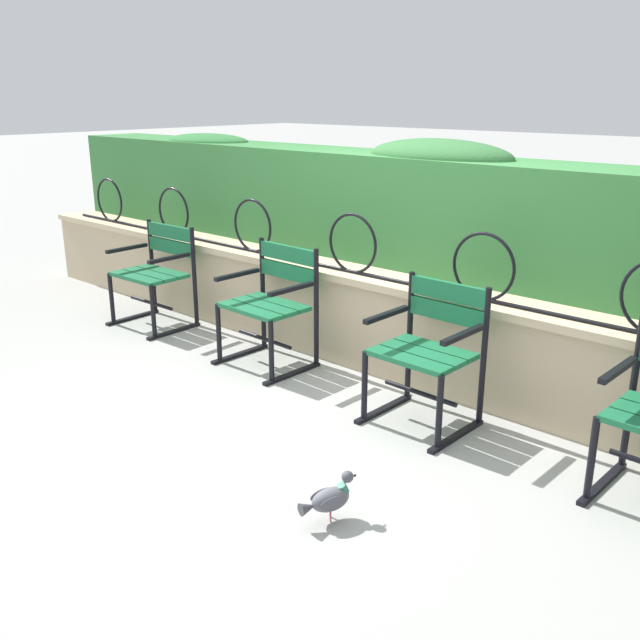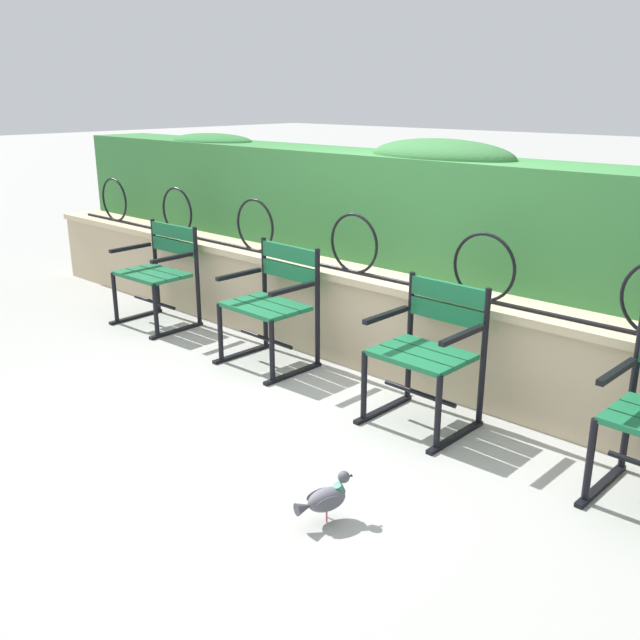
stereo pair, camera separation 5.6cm
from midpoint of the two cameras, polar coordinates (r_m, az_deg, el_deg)
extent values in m
plane|color=#9E9E99|center=(4.38, -0.73, -7.22)|extent=(60.00, 60.00, 0.00)
cube|color=tan|center=(4.89, 6.29, -0.73)|extent=(8.27, 0.35, 0.62)
cube|color=#CBB58F|center=(4.79, 6.42, 3.04)|extent=(8.27, 0.41, 0.05)
cylinder|color=black|center=(4.73, 5.90, 3.31)|extent=(7.71, 0.02, 0.02)
torus|color=black|center=(7.17, -16.11, 9.34)|extent=(0.42, 0.02, 0.42)
torus|color=black|center=(6.33, -11.25, 8.63)|extent=(0.42, 0.02, 0.42)
torus|color=black|center=(5.55, -5.01, 7.63)|extent=(0.42, 0.02, 0.42)
torus|color=black|center=(4.87, 3.09, 6.20)|extent=(0.42, 0.02, 0.42)
torus|color=black|center=(4.30, 13.49, 4.17)|extent=(0.42, 0.02, 0.42)
cube|color=#387A3D|center=(5.09, 9.80, 8.53)|extent=(8.10, 0.59, 0.78)
ellipsoid|color=#327539|center=(6.72, -8.52, 14.18)|extent=(0.94, 0.53, 0.13)
ellipsoid|color=#336936|center=(5.04, 10.10, 12.89)|extent=(1.12, 0.53, 0.24)
cube|color=#19663D|center=(5.88, -14.25, 3.38)|extent=(0.57, 0.14, 0.03)
cube|color=#19663D|center=(5.95, -13.18, 3.64)|extent=(0.57, 0.14, 0.03)
cube|color=#19663D|center=(6.03, -12.13, 3.89)|extent=(0.57, 0.14, 0.03)
cube|color=#19663D|center=(6.02, -11.54, 7.05)|extent=(0.57, 0.04, 0.11)
cube|color=#19663D|center=(6.05, -11.46, 5.88)|extent=(0.57, 0.04, 0.11)
cylinder|color=black|center=(5.88, -9.64, 3.44)|extent=(0.04, 0.04, 0.83)
cylinder|color=black|center=(5.68, -12.89, 0.67)|extent=(0.04, 0.04, 0.44)
cube|color=black|center=(5.85, -11.25, -0.85)|extent=(0.05, 0.52, 0.02)
cube|color=black|center=(5.69, -11.62, 4.95)|extent=(0.05, 0.40, 0.03)
cylinder|color=black|center=(6.32, -12.91, 4.25)|extent=(0.04, 0.04, 0.83)
cylinder|color=black|center=(6.14, -16.02, 1.71)|extent=(0.04, 0.04, 0.44)
cube|color=black|center=(6.29, -14.42, 0.26)|extent=(0.05, 0.52, 0.02)
cube|color=black|center=(6.14, -14.85, 5.67)|extent=(0.05, 0.40, 0.03)
cylinder|color=black|center=(6.02, -13.01, 1.41)|extent=(0.54, 0.04, 0.03)
cube|color=#19663D|center=(4.85, -5.35, 0.78)|extent=(0.56, 0.14, 0.03)
cube|color=#19663D|center=(4.93, -4.14, 1.12)|extent=(0.56, 0.14, 0.03)
cube|color=#19663D|center=(5.02, -2.98, 1.44)|extent=(0.56, 0.14, 0.03)
cube|color=#19663D|center=(5.00, -2.16, 5.42)|extent=(0.56, 0.05, 0.11)
cube|color=#19663D|center=(5.03, -2.15, 3.94)|extent=(0.56, 0.05, 0.11)
cylinder|color=black|center=(4.90, 0.12, 0.89)|extent=(0.04, 0.04, 0.85)
cylinder|color=black|center=(4.68, -3.57, -2.63)|extent=(0.04, 0.04, 0.44)
cube|color=black|center=(4.88, -1.86, -4.36)|extent=(0.06, 0.52, 0.02)
cube|color=black|center=(4.68, -1.93, 2.53)|extent=(0.05, 0.40, 0.03)
cylinder|color=black|center=(5.29, -4.19, 2.14)|extent=(0.04, 0.04, 0.85)
cylinder|color=black|center=(5.09, -7.77, -1.07)|extent=(0.04, 0.04, 0.44)
cube|color=black|center=(5.27, -6.05, -2.73)|extent=(0.06, 0.52, 0.02)
cube|color=black|center=(5.09, -6.27, 3.69)|extent=(0.05, 0.40, 0.03)
cylinder|color=black|center=(5.01, -4.08, -1.53)|extent=(0.53, 0.04, 0.03)
cube|color=#19663D|center=(3.96, 7.44, -3.30)|extent=(0.53, 0.14, 0.03)
cube|color=#19663D|center=(4.06, 8.59, -2.79)|extent=(0.53, 0.14, 0.03)
cube|color=#19663D|center=(4.17, 9.69, -2.30)|extent=(0.53, 0.14, 0.03)
cube|color=#19663D|center=(4.15, 10.73, 2.26)|extent=(0.52, 0.04, 0.11)
cube|color=#19663D|center=(4.19, 10.63, 0.59)|extent=(0.52, 0.04, 0.11)
cylinder|color=black|center=(4.13, 13.47, -3.08)|extent=(0.04, 0.04, 0.83)
cylinder|color=black|center=(3.87, 9.95, -7.51)|extent=(0.04, 0.04, 0.44)
cube|color=black|center=(4.10, 11.31, -9.27)|extent=(0.05, 0.52, 0.02)
cube|color=black|center=(3.87, 11.86, -1.22)|extent=(0.04, 0.40, 0.03)
cylinder|color=black|center=(4.40, 7.64, -1.43)|extent=(0.04, 0.04, 0.83)
cylinder|color=black|center=(4.15, 3.97, -5.44)|extent=(0.04, 0.04, 0.44)
cube|color=black|center=(4.37, 5.53, -7.21)|extent=(0.05, 0.52, 0.02)
cube|color=black|center=(4.15, 5.78, 0.41)|extent=(0.04, 0.40, 0.03)
cylinder|color=black|center=(4.15, 8.43, -5.91)|extent=(0.50, 0.04, 0.03)
cylinder|color=black|center=(3.87, 24.34, -5.29)|extent=(0.04, 0.04, 0.88)
cylinder|color=black|center=(3.59, 21.42, -10.64)|extent=(0.04, 0.04, 0.44)
cube|color=black|center=(3.85, 22.22, -12.29)|extent=(0.05, 0.52, 0.02)
cube|color=black|center=(3.60, 23.35, -3.85)|extent=(0.04, 0.40, 0.03)
ellipsoid|color=#5B5B66|center=(3.30, 1.04, -14.33)|extent=(0.15, 0.21, 0.11)
cylinder|color=#2D6B56|center=(3.31, 2.07, -13.50)|extent=(0.06, 0.07, 0.06)
sphere|color=#494951|center=(3.29, 2.44, -12.58)|extent=(0.06, 0.06, 0.06)
cone|color=black|center=(3.31, 2.92, -12.52)|extent=(0.02, 0.03, 0.01)
cone|color=#404047|center=(3.25, -0.77, -14.94)|extent=(0.08, 0.09, 0.06)
ellipsoid|color=#4E4E56|center=(3.32, 0.51, -13.96)|extent=(0.06, 0.14, 0.07)
ellipsoid|color=#4E4E56|center=(3.26, 1.27, -14.65)|extent=(0.06, 0.14, 0.07)
cylinder|color=#C6515B|center=(3.36, 1.02, -15.30)|extent=(0.01, 0.01, 0.05)
cylinder|color=#C6515B|center=(3.32, 1.04, -15.69)|extent=(0.01, 0.01, 0.05)
camera|label=1|loc=(0.03, -89.63, 0.12)|focal=39.51mm
camera|label=2|loc=(0.03, 90.37, -0.12)|focal=39.51mm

